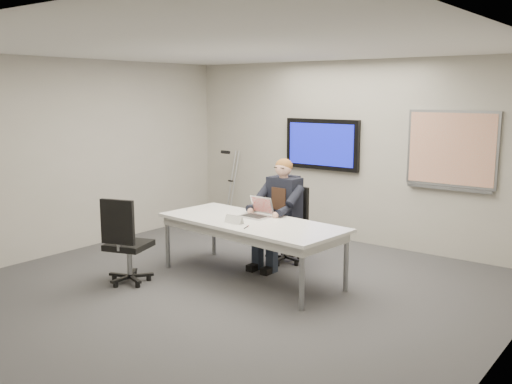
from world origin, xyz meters
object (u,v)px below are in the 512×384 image
Objects in this scene: office_chair_near at (127,257)px; conference_table at (251,227)px; office_chair_far at (288,238)px; laptop at (258,212)px; seated_person at (276,224)px.

conference_table is at bearing -153.63° from office_chair_near.
office_chair_far is at bearing -136.01° from office_chair_near.
seated_person is at bearing 91.39° from laptop.
laptop is at bearing 114.29° from conference_table.
office_chair_far is at bearing 91.89° from laptop.
laptop is (1.00, 1.32, 0.47)m from office_chair_near.
laptop is (-0.03, -0.64, 0.48)m from office_chair_far.
conference_table is at bearing -80.61° from seated_person.
office_chair_far is 0.80m from laptop.
office_chair_far reaches higher than laptop.
conference_table is 2.31× the size of office_chair_near.
office_chair_near is 2.92× the size of laptop.
office_chair_far is 0.72× the size of seated_person.
office_chair_far is at bearing 91.44° from seated_person.
seated_person is at bearing -80.53° from office_chair_far.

